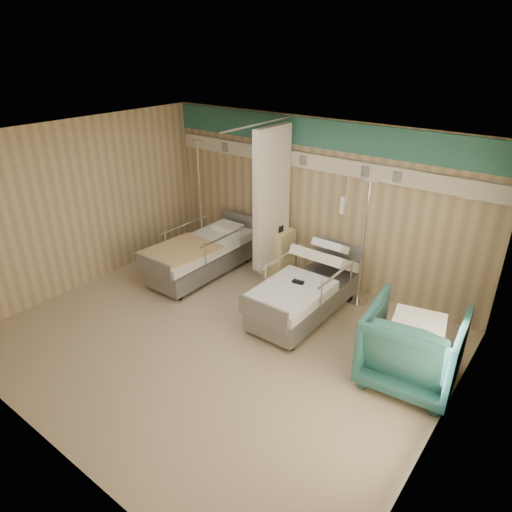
% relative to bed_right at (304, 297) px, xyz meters
% --- Properties ---
extents(ground, '(6.00, 5.00, 0.00)m').
position_rel_bed_right_xyz_m(ground, '(-0.60, -1.30, -0.32)').
color(ground, '#9E876D').
rests_on(ground, ground).
extents(room_walls, '(6.04, 5.04, 2.82)m').
position_rel_bed_right_xyz_m(room_walls, '(-0.63, -1.05, 1.55)').
color(room_walls, tan).
rests_on(room_walls, ground).
extents(bed_right, '(1.00, 2.16, 0.63)m').
position_rel_bed_right_xyz_m(bed_right, '(0.00, 0.00, 0.00)').
color(bed_right, silver).
rests_on(bed_right, ground).
extents(bed_left, '(1.00, 2.16, 0.63)m').
position_rel_bed_right_xyz_m(bed_left, '(-2.20, 0.00, 0.00)').
color(bed_left, silver).
rests_on(bed_left, ground).
extents(bedside_cabinet, '(0.50, 0.48, 0.85)m').
position_rel_bed_right_xyz_m(bedside_cabinet, '(-1.15, 0.90, 0.11)').
color(bedside_cabinet, '#EFDF95').
rests_on(bedside_cabinet, ground).
extents(visitor_armchair, '(1.20, 1.23, 1.03)m').
position_rel_bed_right_xyz_m(visitor_armchair, '(1.85, -0.49, 0.20)').
color(visitor_armchair, '#20514F').
rests_on(visitor_armchair, ground).
extents(waffle_blanket, '(0.70, 0.65, 0.07)m').
position_rel_bed_right_xyz_m(waffle_blanket, '(1.88, -0.48, 0.74)').
color(waffle_blanket, silver).
rests_on(waffle_blanket, visitor_armchair).
extents(iv_stand_right, '(0.37, 0.37, 2.05)m').
position_rel_bed_right_xyz_m(iv_stand_right, '(0.50, 0.87, 0.11)').
color(iv_stand_right, silver).
rests_on(iv_stand_right, ground).
extents(iv_stand_left, '(0.40, 0.40, 2.24)m').
position_rel_bed_right_xyz_m(iv_stand_left, '(-2.88, 0.77, 0.14)').
color(iv_stand_left, silver).
rests_on(iv_stand_left, ground).
extents(call_remote, '(0.18, 0.10, 0.04)m').
position_rel_bed_right_xyz_m(call_remote, '(-0.01, -0.18, 0.33)').
color(call_remote, black).
rests_on(call_remote, bed_right).
extents(tan_blanket, '(1.01, 1.24, 0.04)m').
position_rel_bed_right_xyz_m(tan_blanket, '(-2.22, -0.46, 0.34)').
color(tan_blanket, tan).
rests_on(tan_blanket, bed_left).
extents(toiletry_bag, '(0.21, 0.15, 0.11)m').
position_rel_bed_right_xyz_m(toiletry_bag, '(-1.13, 0.85, 0.59)').
color(toiletry_bag, black).
rests_on(toiletry_bag, bedside_cabinet).
extents(white_cup, '(0.09, 0.09, 0.13)m').
position_rel_bed_right_xyz_m(white_cup, '(-1.20, 0.87, 0.60)').
color(white_cup, white).
rests_on(white_cup, bedside_cabinet).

